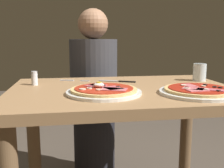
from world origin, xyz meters
TOP-DOWN VIEW (x-y plane):
  - dining_table at (0.00, 0.00)m, footprint 1.02×0.72m
  - pizza_foreground at (-0.10, -0.11)m, footprint 0.31×0.31m
  - pizza_across_left at (0.28, -0.17)m, footprint 0.32×0.32m
  - water_glass_near at (0.44, 0.14)m, footprint 0.07×0.07m
  - fork at (-0.23, 0.24)m, footprint 0.15×0.06m
  - knife at (0.01, 0.18)m, footprint 0.18×0.10m
  - salt_shaker at (-0.41, 0.15)m, footprint 0.03×0.03m
  - diner_person at (-0.08, 0.63)m, footprint 0.32×0.32m

SIDE VIEW (x-z plane):
  - diner_person at x=-0.08m, z-range -0.03..1.15m
  - dining_table at x=0.00m, z-range 0.24..1.00m
  - fork at x=-0.23m, z-range 0.77..0.77m
  - knife at x=0.01m, z-range 0.77..0.77m
  - pizza_across_left at x=0.28m, z-range 0.76..0.79m
  - pizza_foreground at x=-0.10m, z-range 0.75..0.80m
  - salt_shaker at x=-0.41m, z-range 0.76..0.83m
  - water_glass_near at x=0.44m, z-range 0.76..0.85m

